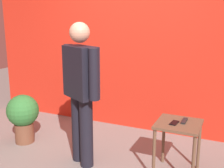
# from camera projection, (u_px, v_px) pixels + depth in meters

# --- Properties ---
(back_wall_red) EXTENTS (5.09, 0.12, 2.60)m
(back_wall_red) POSITION_uv_depth(u_px,v_px,m) (135.00, 46.00, 4.23)
(back_wall_red) COLOR red
(back_wall_red) RESTS_ON ground_plane
(standing_person) EXTENTS (0.63, 0.41, 1.67)m
(standing_person) POSITION_uv_depth(u_px,v_px,m) (81.00, 88.00, 3.18)
(standing_person) COLOR black
(standing_person) RESTS_ON ground_plane
(side_table) EXTENTS (0.47, 0.47, 0.61)m
(side_table) POSITION_uv_depth(u_px,v_px,m) (178.00, 132.00, 3.02)
(side_table) COLOR brown
(side_table) RESTS_ON ground_plane
(cell_phone) EXTENTS (0.09, 0.15, 0.01)m
(cell_phone) POSITION_uv_depth(u_px,v_px,m) (174.00, 123.00, 2.98)
(cell_phone) COLOR black
(cell_phone) RESTS_ON side_table
(tv_remote) EXTENTS (0.05, 0.17, 0.02)m
(tv_remote) POSITION_uv_depth(u_px,v_px,m) (184.00, 121.00, 3.02)
(tv_remote) COLOR black
(tv_remote) RESTS_ON side_table
(potted_plant) EXTENTS (0.44, 0.44, 0.69)m
(potted_plant) POSITION_uv_depth(u_px,v_px,m) (23.00, 115.00, 3.86)
(potted_plant) COLOR brown
(potted_plant) RESTS_ON ground_plane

